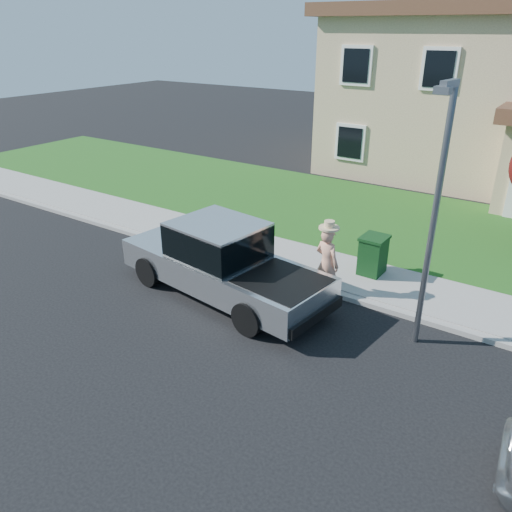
{
  "coord_description": "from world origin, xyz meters",
  "views": [
    {
      "loc": [
        6.14,
        -7.04,
        5.98
      ],
      "look_at": [
        0.36,
        1.59,
        1.2
      ],
      "focal_mm": 35.0,
      "sensor_mm": 36.0,
      "label": 1
    }
  ],
  "objects_px": {
    "pickup_truck": "(222,262)",
    "trash_bin": "(373,255)",
    "woman": "(327,262)",
    "street_lamp": "(435,207)"
  },
  "relations": [
    {
      "from": "woman",
      "to": "trash_bin",
      "type": "distance_m",
      "value": 1.7
    },
    {
      "from": "woman",
      "to": "trash_bin",
      "type": "relative_size",
      "value": 1.94
    },
    {
      "from": "street_lamp",
      "to": "woman",
      "type": "bearing_deg",
      "value": 170.96
    },
    {
      "from": "pickup_truck",
      "to": "woman",
      "type": "xyz_separation_m",
      "value": [
        2.15,
        1.25,
        0.08
      ]
    },
    {
      "from": "trash_bin",
      "to": "woman",
      "type": "bearing_deg",
      "value": -107.14
    },
    {
      "from": "woman",
      "to": "trash_bin",
      "type": "height_order",
      "value": "woman"
    },
    {
      "from": "pickup_truck",
      "to": "street_lamp",
      "type": "bearing_deg",
      "value": 14.69
    },
    {
      "from": "street_lamp",
      "to": "trash_bin",
      "type": "bearing_deg",
      "value": 136.13
    },
    {
      "from": "pickup_truck",
      "to": "woman",
      "type": "height_order",
      "value": "woman"
    },
    {
      "from": "pickup_truck",
      "to": "trash_bin",
      "type": "xyz_separation_m",
      "value": [
        2.69,
        2.84,
        -0.19
      ]
    }
  ]
}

